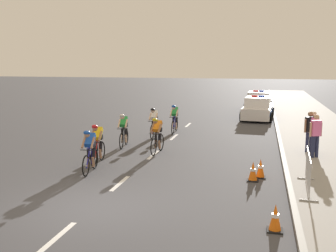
{
  "coord_description": "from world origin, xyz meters",
  "views": [
    {
      "loc": [
        4.25,
        -9.31,
        3.82
      ],
      "look_at": [
        0.44,
        6.98,
        1.1
      ],
      "focal_mm": 42.84,
      "sensor_mm": 36.0,
      "label": 1
    }
  ],
  "objects": [
    {
      "name": "cyclist_fourth",
      "position": [
        -1.7,
        7.41,
        0.79
      ],
      "size": [
        0.46,
        1.72,
        1.56
      ],
      "color": "black",
      "rests_on": "ground"
    },
    {
      "name": "traffic_cone_far",
      "position": [
        4.08,
        3.45,
        0.31
      ],
      "size": [
        0.36,
        0.36,
        0.64
      ],
      "color": "black",
      "rests_on": "ground"
    },
    {
      "name": "kerb_edge",
      "position": [
        5.18,
        14.0,
        0.07
      ],
      "size": [
        0.16,
        60.0,
        0.13
      ],
      "primitive_type": "cube",
      "color": "#9E9E99",
      "rests_on": "ground"
    },
    {
      "name": "lane_markings_centre",
      "position": [
        0.0,
        6.22,
        0.0
      ],
      "size": [
        0.14,
        17.6,
        0.01
      ],
      "color": "white",
      "rests_on": "ground"
    },
    {
      "name": "spectator_back",
      "position": [
        6.34,
        6.77,
        1.08
      ],
      "size": [
        0.51,
        0.35,
        1.68
      ],
      "color": "#23284C",
      "rests_on": "sidewalk_slab"
    },
    {
      "name": "spectator_middle",
      "position": [
        6.37,
        7.73,
        1.08
      ],
      "size": [
        0.49,
        0.37,
        1.68
      ],
      "color": "#23284C",
      "rests_on": "sidewalk_slab"
    },
    {
      "name": "ground_plane",
      "position": [
        0.0,
        0.0,
        0.0
      ],
      "size": [
        160.0,
        160.0,
        0.0
      ],
      "primitive_type": "plane",
      "color": "#424247"
    },
    {
      "name": "police_car_second",
      "position": [
        4.05,
        22.44,
        0.68
      ],
      "size": [
        2.14,
        4.47,
        1.59
      ],
      "color": "silver",
      "rests_on": "ground"
    },
    {
      "name": "police_car_nearest",
      "position": [
        4.05,
        17.78,
        0.68
      ],
      "size": [
        2.23,
        4.51,
        1.59
      ],
      "color": "white",
      "rests_on": "ground"
    },
    {
      "name": "cyclist_fifth",
      "position": [
        -0.96,
        9.89,
        0.79
      ],
      "size": [
        0.42,
        1.72,
        1.56
      ],
      "color": "black",
      "rests_on": "ground"
    },
    {
      "name": "cyclist_second",
      "position": [
        -1.66,
        4.39,
        0.79
      ],
      "size": [
        0.45,
        1.72,
        1.56
      ],
      "color": "black",
      "rests_on": "ground"
    },
    {
      "name": "cyclist_sixth",
      "position": [
        -0.24,
        11.48,
        0.79
      ],
      "size": [
        0.42,
        1.72,
        1.56
      ],
      "color": "black",
      "rests_on": "ground"
    },
    {
      "name": "cyclist_third",
      "position": [
        0.08,
        6.54,
        0.79
      ],
      "size": [
        0.43,
        1.72,
        1.56
      ],
      "color": "black",
      "rests_on": "ground"
    },
    {
      "name": "crowd_barrier_front",
      "position": [
        5.65,
        2.56,
        0.65
      ],
      "size": [
        0.63,
        2.32,
        1.07
      ],
      "color": "#B7BABF",
      "rests_on": "sidewalk_slab"
    },
    {
      "name": "traffic_cone_near",
      "position": [
        4.31,
        3.87,
        0.31
      ],
      "size": [
        0.36,
        0.36,
        0.64
      ],
      "color": "black",
      "rests_on": "ground"
    },
    {
      "name": "sidewalk_slab",
      "position": [
        7.25,
        14.0,
        0.06
      ],
      "size": [
        4.31,
        60.0,
        0.12
      ],
      "primitive_type": "cube",
      "color": "gray",
      "rests_on": "ground"
    },
    {
      "name": "cyclist_lead",
      "position": [
        -1.42,
        3.17,
        0.79
      ],
      "size": [
        0.45,
        1.72,
        1.56
      ],
      "color": "black",
      "rests_on": "ground"
    },
    {
      "name": "traffic_cone_mid",
      "position": [
        4.66,
        -0.38,
        0.31
      ],
      "size": [
        0.36,
        0.36,
        0.64
      ],
      "color": "black",
      "rests_on": "ground"
    },
    {
      "name": "spectator_closest",
      "position": [
        6.23,
        7.71,
        1.08
      ],
      "size": [
        0.49,
        0.37,
        1.68
      ],
      "color": "#23284C",
      "rests_on": "sidewalk_slab"
    }
  ]
}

